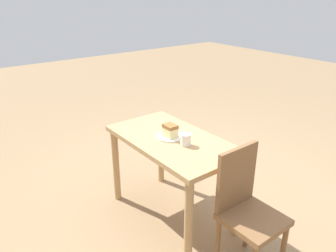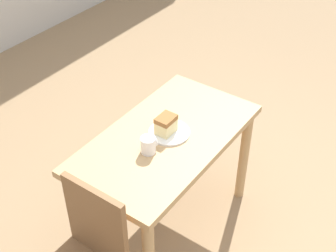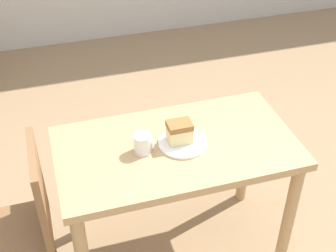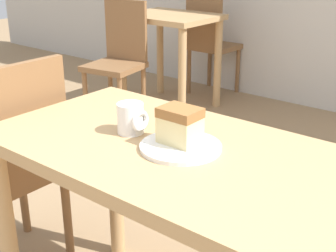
{
  "view_description": "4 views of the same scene",
  "coord_description": "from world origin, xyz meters",
  "views": [
    {
      "loc": [
        -1.94,
        1.81,
        1.82
      ],
      "look_at": [
        -0.04,
        0.36,
        0.82
      ],
      "focal_mm": 35.0,
      "sensor_mm": 36.0,
      "label": 1
    },
    {
      "loc": [
        -1.69,
        -0.78,
        2.34
      ],
      "look_at": [
        -0.09,
        0.35,
        0.8
      ],
      "focal_mm": 50.0,
      "sensor_mm": 36.0,
      "label": 2
    },
    {
      "loc": [
        -0.61,
        -1.21,
        2.08
      ],
      "look_at": [
        -0.13,
        0.41,
        0.81
      ],
      "focal_mm": 50.0,
      "sensor_mm": 36.0,
      "label": 3
    },
    {
      "loc": [
        0.64,
        -0.58,
        1.26
      ],
      "look_at": [
        -0.11,
        0.35,
        0.79
      ],
      "focal_mm": 50.0,
      "sensor_mm": 36.0,
      "label": 4
    }
  ],
  "objects": [
    {
      "name": "chair_near_window",
      "position": [
        -0.83,
        0.3,
        0.47
      ],
      "size": [
        0.37,
        0.37,
        0.88
      ],
      "rotation": [
        0.0,
        0.0,
        -1.57
      ],
      "color": "brown",
      "rests_on": "ground_plane"
    },
    {
      "name": "ground_plane",
      "position": [
        0.0,
        0.0,
        0.0
      ],
      "size": [
        14.0,
        14.0,
        0.0
      ],
      "primitive_type": "plane",
      "color": "#997A56"
    },
    {
      "name": "cake_slice",
      "position": [
        -0.09,
        0.37,
        0.79
      ],
      "size": [
        0.11,
        0.08,
        0.1
      ],
      "color": "beige",
      "rests_on": "plate"
    },
    {
      "name": "dining_table_near",
      "position": [
        -0.1,
        0.36,
        0.61
      ],
      "size": [
        1.1,
        0.6,
        0.73
      ],
      "color": "tan",
      "rests_on": "ground_plane"
    },
    {
      "name": "coffee_mug",
      "position": [
        -0.26,
        0.35,
        0.78
      ],
      "size": [
        0.09,
        0.08,
        0.09
      ],
      "color": "white",
      "rests_on": "dining_table_near"
    },
    {
      "name": "plate",
      "position": [
        -0.07,
        0.35,
        0.74
      ],
      "size": [
        0.23,
        0.23,
        0.01
      ],
      "color": "white",
      "rests_on": "dining_table_near"
    }
  ]
}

